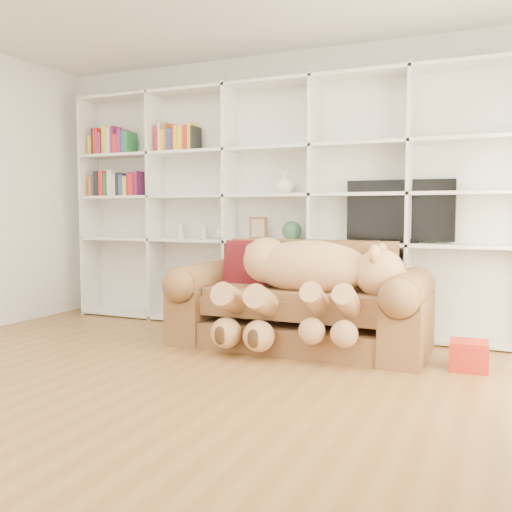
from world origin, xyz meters
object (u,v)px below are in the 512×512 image
at_px(sofa, 300,307).
at_px(gift_box, 469,355).
at_px(tv, 400,212).
at_px(teddy_bear, 307,278).

bearing_deg(sofa, gift_box, -8.66).
bearing_deg(gift_box, sofa, 171.34).
distance_m(sofa, gift_box, 1.40).
height_order(sofa, gift_box, sofa).
bearing_deg(tv, sofa, -136.94).
bearing_deg(gift_box, teddy_bear, 178.66).
height_order(teddy_bear, gift_box, teddy_bear).
relative_size(sofa, tv, 2.23).
relative_size(sofa, teddy_bear, 1.43).
xyz_separation_m(teddy_bear, gift_box, (1.24, -0.03, -0.50)).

